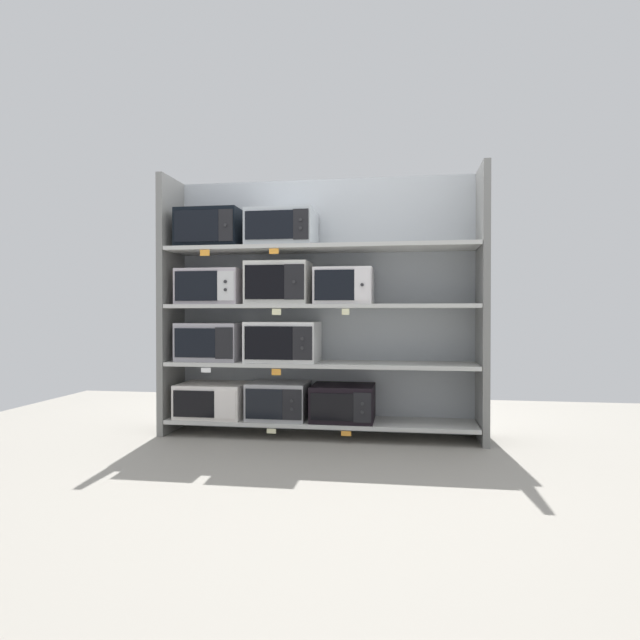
{
  "coord_description": "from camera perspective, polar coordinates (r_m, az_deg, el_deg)",
  "views": [
    {
      "loc": [
        0.64,
        -4.12,
        0.94
      ],
      "look_at": [
        0.0,
        0.0,
        0.89
      ],
      "focal_mm": 30.81,
      "sensor_mm": 36.0,
      "label": 1
    }
  ],
  "objects": [
    {
      "name": "ground",
      "position": [
        3.32,
        -2.74,
        -15.88
      ],
      "size": [
        6.33,
        6.0,
        0.02
      ],
      "primitive_type": "cube",
      "color": "gray"
    },
    {
      "name": "back_panel",
      "position": [
        4.4,
        0.47,
        1.55
      ],
      "size": [
        2.53,
        0.04,
        2.01
      ],
      "primitive_type": "cube",
      "color": "#9EA3A8",
      "rests_on": "ground"
    },
    {
      "name": "upright_left",
      "position": [
        4.51,
        -15.21,
        1.51
      ],
      "size": [
        0.05,
        0.43,
        2.01
      ],
      "primitive_type": "cube",
      "color": "slate",
      "rests_on": "ground"
    },
    {
      "name": "upright_right",
      "position": [
        4.16,
        16.54,
        1.57
      ],
      "size": [
        0.05,
        0.43,
        2.01
      ],
      "primitive_type": "cube",
      "color": "slate",
      "rests_on": "ground"
    },
    {
      "name": "shelf_0",
      "position": [
        4.25,
        0.0,
        -10.5
      ],
      "size": [
        2.33,
        0.43,
        0.03
      ],
      "primitive_type": "cube",
      "color": "beige",
      "rests_on": "ground"
    },
    {
      "name": "microwave_0",
      "position": [
        4.43,
        -11.03,
        -8.14
      ],
      "size": [
        0.52,
        0.42,
        0.26
      ],
      "color": "silver",
      "rests_on": "shelf_0"
    },
    {
      "name": "microwave_1",
      "position": [
        4.28,
        -4.33,
        -8.31
      ],
      "size": [
        0.45,
        0.39,
        0.28
      ],
      "color": "#9F9EA2",
      "rests_on": "shelf_0"
    },
    {
      "name": "microwave_2",
      "position": [
        4.2,
        2.41,
        -8.57
      ],
      "size": [
        0.47,
        0.42,
        0.27
      ],
      "color": "black",
      "rests_on": "shelf_0"
    },
    {
      "name": "price_tag_0",
      "position": [
        4.11,
        -5.07,
        -11.41
      ],
      "size": [
        0.07,
        0.0,
        0.03
      ],
      "primitive_type": "cube",
      "color": "beige"
    },
    {
      "name": "price_tag_1",
      "position": [
        4.02,
        2.73,
        -11.7
      ],
      "size": [
        0.07,
        0.0,
        0.03
      ],
      "primitive_type": "cube",
      "color": "orange"
    },
    {
      "name": "shelf_1",
      "position": [
        4.19,
        0.0,
        -4.59
      ],
      "size": [
        2.33,
        0.43,
        0.03
      ],
      "primitive_type": "cube",
      "color": "beige"
    },
    {
      "name": "microwave_3",
      "position": [
        4.39,
        -11.26,
        -2.23
      ],
      "size": [
        0.48,
        0.36,
        0.3
      ],
      "color": "#A39FA7",
      "rests_on": "shelf_1"
    },
    {
      "name": "microwave_4",
      "position": [
        4.22,
        -3.84,
        -2.26
      ],
      "size": [
        0.54,
        0.41,
        0.31
      ],
      "color": "silver",
      "rests_on": "shelf_1"
    },
    {
      "name": "price_tag_2",
      "position": [
        4.19,
        -11.76,
        -5.12
      ],
      "size": [
        0.08,
        0.0,
        0.04
      ],
      "primitive_type": "cube",
      "color": "white"
    },
    {
      "name": "price_tag_3",
      "position": [
        4.03,
        -4.56,
        -5.41
      ],
      "size": [
        0.07,
        0.0,
        0.05
      ],
      "primitive_type": "cube",
      "color": "orange"
    },
    {
      "name": "shelf_2",
      "position": [
        4.17,
        0.0,
        1.44
      ],
      "size": [
        2.33,
        0.43,
        0.03
      ],
      "primitive_type": "cube",
      "color": "beige"
    },
    {
      "name": "microwave_5",
      "position": [
        4.38,
        -11.21,
        3.39
      ],
      "size": [
        0.49,
        0.35,
        0.28
      ],
      "color": "#BEB4BB",
      "rests_on": "shelf_2"
    },
    {
      "name": "microwave_6",
      "position": [
        4.23,
        -4.3,
        3.83
      ],
      "size": [
        0.48,
        0.35,
        0.32
      ],
      "color": "silver",
      "rests_on": "shelf_2"
    },
    {
      "name": "microwave_7",
      "position": [
        4.15,
        2.56,
        3.52
      ],
      "size": [
        0.43,
        0.41,
        0.27
      ],
      "color": "silver",
      "rests_on": "shelf_2"
    },
    {
      "name": "price_tag_4",
      "position": [
        4.01,
        -4.54,
        0.85
      ],
      "size": [
        0.07,
        0.0,
        0.05
      ],
      "primitive_type": "cube",
      "color": "beige"
    },
    {
      "name": "price_tag_5",
      "position": [
        3.92,
        2.67,
        0.86
      ],
      "size": [
        0.05,
        0.0,
        0.04
      ],
      "primitive_type": "cube",
      "color": "beige"
    },
    {
      "name": "shelf_3",
      "position": [
        4.2,
        0.0,
        7.45
      ],
      "size": [
        2.33,
        0.43,
        0.03
      ],
      "primitive_type": "cube",
      "color": "beige"
    },
    {
      "name": "microwave_8",
      "position": [
        4.43,
        -11.26,
        9.23
      ],
      "size": [
        0.49,
        0.37,
        0.3
      ],
      "color": "black",
      "rests_on": "shelf_3"
    },
    {
      "name": "microwave_9",
      "position": [
        4.27,
        -3.96,
        9.41
      ],
      "size": [
        0.5,
        0.43,
        0.28
      ],
      "color": "#B1B8BE",
      "rests_on": "shelf_3"
    },
    {
      "name": "price_tag_6",
      "position": [
        4.19,
        -11.87,
        6.85
      ],
      "size": [
        0.07,
        0.0,
        0.05
      ],
      "primitive_type": "cube",
      "color": "orange"
    },
    {
      "name": "price_tag_7",
      "position": [
        4.04,
        -4.81,
        7.14
      ],
      "size": [
        0.07,
        0.0,
        0.04
      ],
      "primitive_type": "cube",
      "color": "orange"
    }
  ]
}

